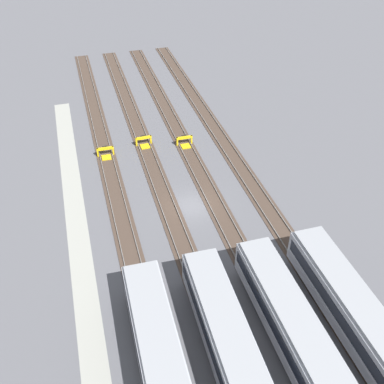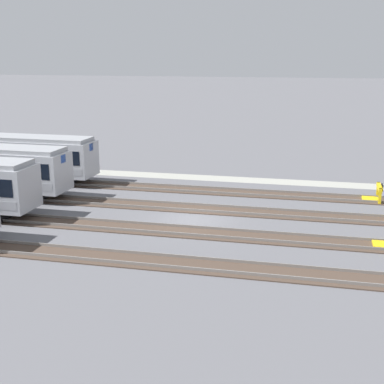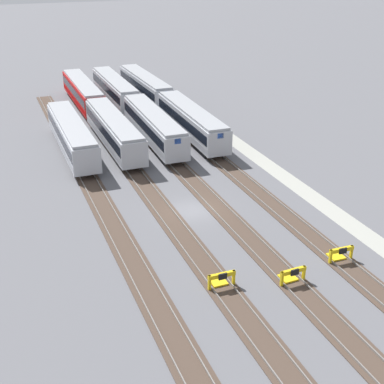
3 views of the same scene
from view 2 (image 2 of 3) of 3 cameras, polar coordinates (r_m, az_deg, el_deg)
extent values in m
plane|color=#5B5B60|center=(33.41, 0.02, -2.99)|extent=(400.00, 400.00, 0.00)
cube|color=#9E9E93|center=(44.29, 3.33, 1.42)|extent=(54.00, 2.00, 0.01)
cube|color=#47382D|center=(40.16, 2.30, 0.08)|extent=(90.00, 2.23, 0.06)
cube|color=slate|center=(39.45, 2.11, -0.03)|extent=(90.00, 0.07, 0.15)
cube|color=slate|center=(40.82, 2.49, 0.47)|extent=(90.00, 0.07, 0.15)
cube|color=#47382D|center=(35.64, 0.88, -1.81)|extent=(90.00, 2.24, 0.06)
cube|color=slate|center=(34.94, 0.64, -1.97)|extent=(90.00, 0.07, 0.15)
cube|color=slate|center=(36.28, 1.12, -1.33)|extent=(90.00, 0.07, 0.15)
cube|color=#47382D|center=(31.19, -0.96, -4.23)|extent=(90.00, 2.24, 0.06)
cube|color=slate|center=(30.50, -1.28, -4.47)|extent=(90.00, 0.07, 0.15)
cube|color=slate|center=(31.82, -0.65, -3.65)|extent=(90.00, 0.07, 0.15)
cube|color=#47382D|center=(26.87, -3.41, -7.45)|extent=(90.00, 2.23, 0.06)
cube|color=slate|center=(26.19, -3.86, -7.81)|extent=(90.00, 0.07, 0.15)
cube|color=slate|center=(27.47, -3.00, -6.70)|extent=(90.00, 0.07, 0.15)
cube|color=blue|center=(33.95, -17.00, 1.97)|extent=(0.08, 0.70, 0.56)
cube|color=blue|center=(37.88, -13.63, 3.47)|extent=(0.10, 0.70, 0.56)
cube|color=black|center=(40.12, -17.68, -0.16)|extent=(3.65, 2.32, 0.70)
cube|color=blue|center=(42.15, -10.75, 4.73)|extent=(0.09, 0.70, 0.56)
cube|color=black|center=(44.18, -14.58, 1.39)|extent=(3.64, 2.31, 0.70)
cube|color=gold|center=(38.81, 19.42, -0.45)|extent=(0.18, 0.18, 1.15)
cube|color=gold|center=(40.55, 19.20, 0.20)|extent=(0.18, 0.18, 1.15)
cube|color=gold|center=(39.58, 19.36, 0.48)|extent=(0.28, 2.00, 0.30)
cube|color=gold|center=(39.75, 18.46, -0.74)|extent=(1.12, 1.10, 0.18)
cube|color=black|center=(39.60, 19.62, 0.46)|extent=(0.13, 0.60, 0.44)
cube|color=gold|center=(30.62, 19.73, -5.38)|extent=(1.11, 1.09, 0.18)
camera|label=1|loc=(60.76, -35.93, 30.13)|focal=42.00mm
camera|label=3|loc=(37.50, 81.79, 19.91)|focal=50.00mm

